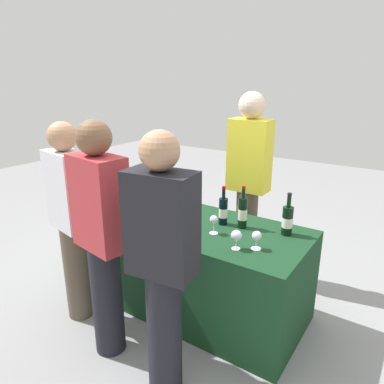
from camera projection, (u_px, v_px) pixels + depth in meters
ground_plane at (192, 304)px, 3.04m from camera, size 12.00×12.00×0.00m
tasting_table at (192, 265)px, 2.92m from camera, size 1.82×0.81×0.75m
wine_bottle_0 at (142, 189)px, 3.30m from camera, size 0.07×0.07×0.30m
wine_bottle_1 at (158, 192)px, 3.17m from camera, size 0.07×0.07×0.32m
wine_bottle_2 at (174, 195)px, 3.12m from camera, size 0.06×0.06×0.29m
wine_bottle_3 at (223, 211)px, 2.74m from camera, size 0.07×0.07×0.31m
wine_bottle_4 at (243, 212)px, 2.67m from camera, size 0.07×0.07×0.33m
wine_bottle_5 at (287, 220)px, 2.55m from camera, size 0.08×0.08×0.32m
wine_glass_0 at (123, 199)px, 3.00m from camera, size 0.08×0.08×0.15m
wine_glass_1 at (142, 203)px, 2.96m from camera, size 0.07×0.07×0.13m
wine_glass_2 at (178, 218)px, 2.64m from camera, size 0.07×0.07×0.13m
wine_glass_3 at (214, 221)px, 2.57m from camera, size 0.06×0.06×0.14m
wine_glass_4 at (236, 236)px, 2.34m from camera, size 0.07×0.07×0.13m
wine_glass_5 at (257, 237)px, 2.34m from camera, size 0.07×0.07×0.13m
server_pouring at (248, 179)px, 3.23m from camera, size 0.36×0.23×1.73m
guest_0 at (71, 217)px, 2.66m from camera, size 0.39×0.26×1.56m
guest_1 at (102, 235)px, 2.28m from camera, size 0.40×0.26×1.61m
guest_2 at (163, 261)px, 1.98m from camera, size 0.40×0.25×1.60m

